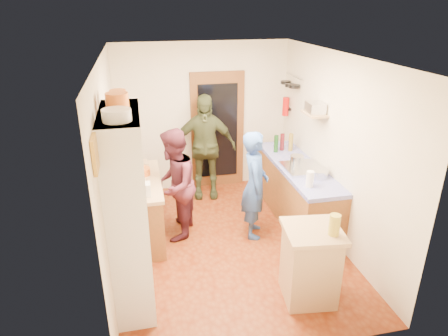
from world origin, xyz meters
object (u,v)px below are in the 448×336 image
object	(u,v)px
hutch_body	(129,211)
right_counter_base	(296,193)
person_back	(205,147)
island_base	(310,266)
person_left	(177,184)
person_hob	(257,186)

from	to	relation	value
hutch_body	right_counter_base	xyz separation A→B (m)	(2.50, 1.30, -0.68)
right_counter_base	person_back	size ratio (longest dim) A/B	1.21
island_base	person_back	size ratio (longest dim) A/B	0.47
island_base	hutch_body	bearing A→B (deg)	165.75
hutch_body	person_left	distance (m)	1.39
person_left	right_counter_base	bearing A→B (deg)	110.15
person_left	person_hob	bearing A→B (deg)	93.74
hutch_body	right_counter_base	size ratio (longest dim) A/B	1.00
right_counter_base	person_back	bearing A→B (deg)	139.45
person_hob	person_left	world-z (taller)	person_left
hutch_body	person_hob	xyz separation A→B (m)	(1.74, 0.94, -0.31)
person_left	person_back	bearing A→B (deg)	169.38
right_counter_base	person_left	bearing A→B (deg)	-176.89
hutch_body	island_base	xyz separation A→B (m)	(1.95, -0.49, -0.67)
person_hob	person_back	world-z (taller)	person_back
hutch_body	island_base	bearing A→B (deg)	-14.25
person_hob	hutch_body	bearing A→B (deg)	131.97
island_base	person_hob	world-z (taller)	person_hob
hutch_body	person_back	distance (m)	2.69
island_base	person_left	bearing A→B (deg)	127.72
hutch_body	island_base	distance (m)	2.12
hutch_body	island_base	size ratio (longest dim) A/B	2.56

